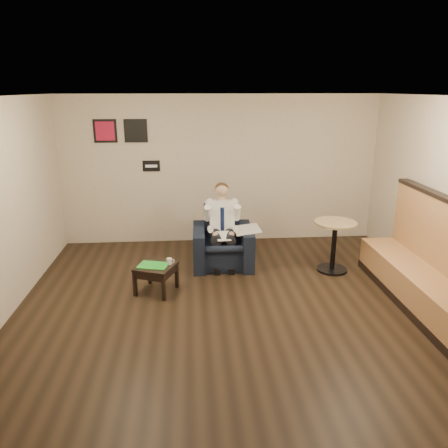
{
  "coord_description": "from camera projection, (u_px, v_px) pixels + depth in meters",
  "views": [
    {
      "loc": [
        -0.57,
        -5.22,
        2.9
      ],
      "look_at": [
        -0.07,
        1.2,
        0.89
      ],
      "focal_mm": 35.0,
      "sensor_mm": 36.0,
      "label": 1
    }
  ],
  "objects": [
    {
      "name": "smartphone",
      "position": [
        163.0,
        262.0,
        6.49
      ],
      "size": [
        0.15,
        0.13,
        0.01
      ],
      "primitive_type": "cube",
      "rotation": [
        0.0,
        0.0,
        -0.57
      ],
      "color": "black",
      "rests_on": "side_table"
    },
    {
      "name": "art_print_right",
      "position": [
        136.0,
        131.0,
        7.96
      ],
      "size": [
        0.42,
        0.03,
        0.42
      ],
      "primitive_type": "cube",
      "color": "black",
      "rests_on": "wall_back"
    },
    {
      "name": "cafe_table",
      "position": [
        334.0,
        246.0,
        7.13
      ],
      "size": [
        0.72,
        0.72,
        0.84
      ],
      "primitive_type": "cylinder",
      "rotation": [
        0.0,
        0.0,
        -0.07
      ],
      "color": "#A08457",
      "rests_on": "ground"
    },
    {
      "name": "armchair",
      "position": [
        223.0,
        238.0,
        7.37
      ],
      "size": [
        1.01,
        1.01,
        0.96
      ],
      "primitive_type": "cube",
      "rotation": [
        0.0,
        0.0,
        -0.02
      ],
      "color": "black",
      "rests_on": "ground"
    },
    {
      "name": "lap_papers",
      "position": [
        223.0,
        236.0,
        7.11
      ],
      "size": [
        0.24,
        0.32,
        0.01
      ],
      "primitive_type": "cube",
      "rotation": [
        0.0,
        0.0,
        0.05
      ],
      "color": "white",
      "rests_on": "seated_man"
    },
    {
      "name": "newspaper",
      "position": [
        247.0,
        229.0,
        7.24
      ],
      "size": [
        0.44,
        0.54,
        0.01
      ],
      "primitive_type": "cube",
      "rotation": [
        0.0,
        0.0,
        0.03
      ],
      "color": "silver",
      "rests_on": "armchair"
    },
    {
      "name": "seating_sign",
      "position": [
        151.0,
        166.0,
        8.17
      ],
      "size": [
        0.32,
        0.02,
        0.2
      ],
      "primitive_type": "cube",
      "color": "black",
      "rests_on": "wall_back"
    },
    {
      "name": "ground",
      "position": [
        236.0,
        313.0,
        5.88
      ],
      "size": [
        6.0,
        6.0,
        0.0
      ],
      "primitive_type": "plane",
      "color": "black",
      "rests_on": "ground"
    },
    {
      "name": "side_table",
      "position": [
        156.0,
        279.0,
        6.43
      ],
      "size": [
        0.67,
        0.67,
        0.42
      ],
      "primitive_type": "cube",
      "rotation": [
        0.0,
        0.0,
        -0.39
      ],
      "color": "black",
      "rests_on": "ground"
    },
    {
      "name": "banquette",
      "position": [
        427.0,
        256.0,
        5.88
      ],
      "size": [
        0.69,
        2.88,
        1.47
      ],
      "primitive_type": "cube",
      "color": "#AD7543",
      "rests_on": "ground"
    },
    {
      "name": "wall_back",
      "position": [
        220.0,
        170.0,
        8.31
      ],
      "size": [
        6.0,
        0.02,
        2.8
      ],
      "primitive_type": "cube",
      "color": "beige",
      "rests_on": "ground"
    },
    {
      "name": "art_print_left",
      "position": [
        105.0,
        131.0,
        7.92
      ],
      "size": [
        0.42,
        0.03,
        0.42
      ],
      "primitive_type": "cube",
      "color": "#BA1639",
      "rests_on": "wall_back"
    },
    {
      "name": "seated_man",
      "position": [
        223.0,
        230.0,
        7.19
      ],
      "size": [
        0.64,
        0.95,
        1.31
      ],
      "primitive_type": null,
      "rotation": [
        0.0,
        0.0,
        -0.02
      ],
      "color": "white",
      "rests_on": "armchair"
    },
    {
      "name": "green_folder",
      "position": [
        153.0,
        265.0,
        6.36
      ],
      "size": [
        0.48,
        0.39,
        0.01
      ],
      "primitive_type": "cube",
      "rotation": [
        0.0,
        0.0,
        -0.26
      ],
      "color": "green",
      "rests_on": "side_table"
    },
    {
      "name": "coffee_mug",
      "position": [
        169.0,
        261.0,
        6.41
      ],
      "size": [
        0.1,
        0.1,
        0.09
      ],
      "primitive_type": "cylinder",
      "rotation": [
        0.0,
        0.0,
        -0.39
      ],
      "color": "white",
      "rests_on": "side_table"
    },
    {
      "name": "ceiling",
      "position": [
        238.0,
        97.0,
        5.04
      ],
      "size": [
        6.0,
        6.0,
        0.02
      ],
      "primitive_type": "cube",
      "color": "white",
      "rests_on": "wall_back"
    },
    {
      "name": "wall_front",
      "position": [
        290.0,
        350.0,
        2.6
      ],
      "size": [
        6.0,
        0.02,
        2.8
      ],
      "primitive_type": "cube",
      "color": "beige",
      "rests_on": "ground"
    }
  ]
}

